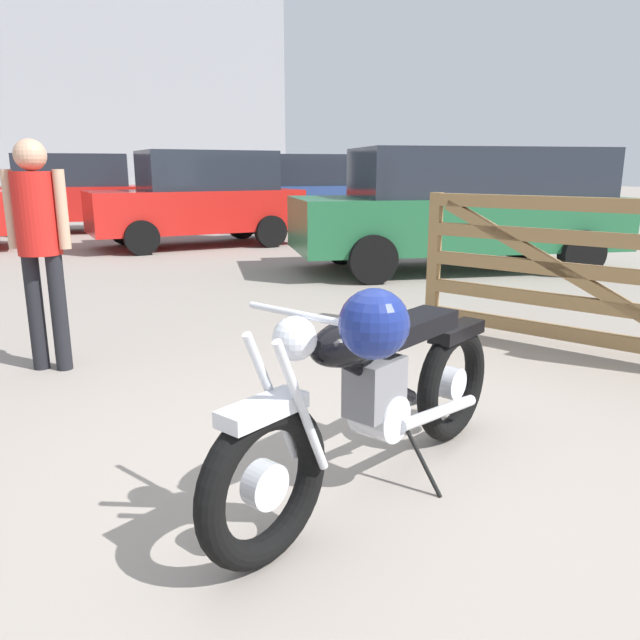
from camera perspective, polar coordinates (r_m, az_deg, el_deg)
ground_plane at (r=3.03m, az=3.51°, el=-14.84°), size 80.00×80.00×0.00m
vintage_motorcycle at (r=2.72m, az=5.17°, el=-6.87°), size 1.84×1.21×1.07m
timber_gate at (r=5.20m, az=25.02°, el=4.32°), size 1.45×2.23×1.60m
bystander at (r=4.80m, az=-24.83°, el=7.46°), size 0.43×0.30×1.66m
dark_sedan_left at (r=15.20m, az=-1.06°, el=11.95°), size 3.99×2.01×1.78m
white_estate_far at (r=9.23m, az=13.30°, el=10.41°), size 4.89×2.43×1.74m
blue_hatchback_right at (r=15.57m, az=-21.26°, el=11.07°), size 3.95×1.93×1.78m
red_hatchback_near at (r=12.06m, az=-11.21°, el=11.16°), size 4.10×2.24×1.78m
industrial_building at (r=34.04m, az=-19.35°, el=19.53°), size 16.49×12.13×18.78m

